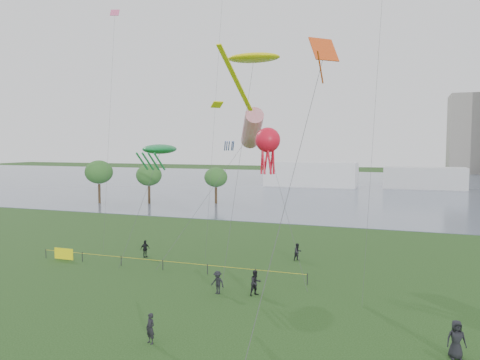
% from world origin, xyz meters
% --- Properties ---
extents(lake, '(400.00, 120.00, 0.08)m').
position_xyz_m(lake, '(0.00, 100.00, 0.02)').
color(lake, slate).
rests_on(lake, ground_plane).
extents(building_low, '(16.00, 18.00, 28.00)m').
position_xyz_m(building_low, '(32.00, 168.00, 14.00)').
color(building_low, gray).
rests_on(building_low, ground_plane).
extents(pavilion_left, '(22.00, 8.00, 6.00)m').
position_xyz_m(pavilion_left, '(-12.00, 95.00, 3.00)').
color(pavilion_left, white).
rests_on(pavilion_left, ground_plane).
extents(pavilion_right, '(18.00, 7.00, 5.00)m').
position_xyz_m(pavilion_right, '(14.00, 98.00, 2.50)').
color(pavilion_right, silver).
rests_on(pavilion_right, ground_plane).
extents(trees, '(23.84, 10.86, 7.53)m').
position_xyz_m(trees, '(-32.73, 52.20, 5.09)').
color(trees, '#362718').
rests_on(trees, ground_plane).
extents(fence, '(24.07, 0.07, 1.05)m').
position_xyz_m(fence, '(-14.66, 15.03, 0.55)').
color(fence, black).
rests_on(fence, ground_plane).
extents(spectator_a, '(1.04, 1.07, 1.73)m').
position_xyz_m(spectator_a, '(0.62, 11.44, 0.86)').
color(spectator_a, black).
rests_on(spectator_a, ground_plane).
extents(spectator_b, '(1.15, 0.83, 1.60)m').
position_xyz_m(spectator_b, '(-1.95, 10.85, 0.80)').
color(spectator_b, black).
rests_on(spectator_b, ground_plane).
extents(spectator_c, '(0.76, 1.00, 1.58)m').
position_xyz_m(spectator_c, '(-12.19, 18.29, 0.79)').
color(spectator_c, black).
rests_on(spectator_c, ground_plane).
extents(spectator_d, '(1.03, 0.80, 1.88)m').
position_xyz_m(spectator_d, '(12.59, 5.69, 0.94)').
color(spectator_d, black).
rests_on(spectator_d, ground_plane).
extents(spectator_f, '(0.68, 0.57, 1.59)m').
position_xyz_m(spectator_f, '(-2.14, 2.23, 0.79)').
color(spectator_f, black).
rests_on(spectator_f, ground_plane).
extents(spectator_g, '(0.94, 0.95, 1.55)m').
position_xyz_m(spectator_g, '(1.21, 21.79, 0.78)').
color(spectator_g, black).
rests_on(spectator_g, ground_plane).
extents(kite_stingray, '(4.54, 9.89, 17.87)m').
position_xyz_m(kite_stingray, '(-2.16, 19.21, 17.40)').
color(kite_stingray, '#3F3F42').
extents(kite_windsock, '(7.47, 10.45, 13.63)m').
position_xyz_m(kite_windsock, '(-3.44, 22.85, 11.75)').
color(kite_windsock, '#3F3F42').
extents(kite_creature, '(3.67, 4.94, 10.31)m').
position_xyz_m(kite_creature, '(-9.82, 17.02, 9.87)').
color(kite_creature, '#3F3F42').
extents(kite_octopus, '(5.85, 7.35, 11.74)m').
position_xyz_m(kite_octopus, '(-0.99, 19.71, 10.59)').
color(kite_octopus, '#3F3F42').
extents(kite_delta, '(2.10, 11.44, 15.54)m').
position_xyz_m(kite_delta, '(6.11, 4.34, 14.14)').
color(kite_delta, '#3F3F42').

